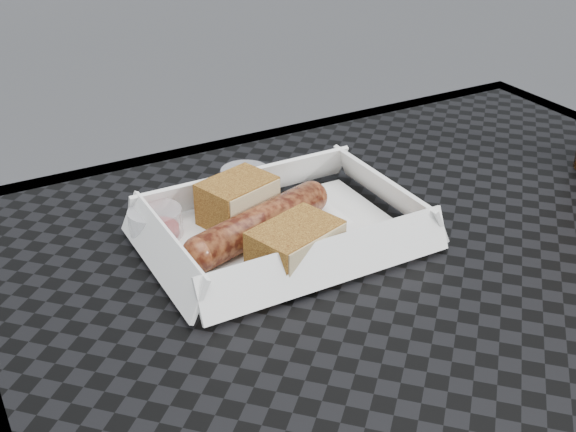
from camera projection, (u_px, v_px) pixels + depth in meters
name	position (u px, v px, depth m)	size (l,w,h in m)	color
patio_table	(470.00, 361.00, 0.64)	(0.80, 0.80, 0.74)	black
food_tray	(283.00, 237.00, 0.68)	(0.22, 0.15, 0.00)	white
bratwurst	(259.00, 224.00, 0.66)	(0.17, 0.08, 0.03)	brown
bread_near	(238.00, 201.00, 0.69)	(0.07, 0.05, 0.04)	olive
bread_far	(295.00, 246.00, 0.62)	(0.08, 0.05, 0.04)	olive
veg_garnish	(361.00, 247.00, 0.65)	(0.03, 0.03, 0.00)	#FC5C0A
napkin	(220.00, 218.00, 0.71)	(0.12, 0.12, 0.00)	white
condiment_cup_sauce	(156.00, 224.00, 0.67)	(0.05, 0.05, 0.03)	maroon
condiment_cup_empty	(245.00, 183.00, 0.75)	(0.05, 0.05, 0.03)	silver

